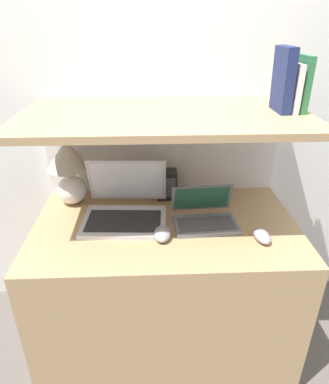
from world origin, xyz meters
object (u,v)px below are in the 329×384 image
(second_mouse, at_px, (262,236))
(router_box, at_px, (167,184))
(table_lamp, at_px, (69,167))
(book_navy, at_px, (283,80))
(book_green, at_px, (301,84))
(book_white, at_px, (292,88))
(laptop_small, at_px, (204,216))
(laptop_large, at_px, (125,208))
(computer_mouse, at_px, (162,234))

(second_mouse, xyz_separation_m, router_box, (-0.36, 0.39, 0.05))
(table_lamp, xyz_separation_m, book_navy, (0.90, -0.14, 0.40))
(second_mouse, height_order, router_box, router_box)
(book_green, distance_m, book_white, 0.04)
(laptop_small, distance_m, second_mouse, 0.26)
(laptop_large, xyz_separation_m, book_white, (0.67, 0.01, 0.51))
(second_mouse, height_order, book_navy, book_navy)
(laptop_large, distance_m, book_green, 0.88)
(computer_mouse, distance_m, second_mouse, 0.40)
(laptop_small, distance_m, book_white, 0.63)
(router_box, bearing_deg, second_mouse, -47.00)
(router_box, xyz_separation_m, book_navy, (0.44, -0.17, 0.52))
(laptop_large, distance_m, book_white, 0.85)
(table_lamp, relative_size, second_mouse, 2.71)
(book_green, bearing_deg, computer_mouse, -161.50)
(second_mouse, relative_size, book_navy, 0.48)
(computer_mouse, height_order, book_white, book_white)
(second_mouse, bearing_deg, book_white, 62.08)
(computer_mouse, xyz_separation_m, book_green, (0.55, 0.18, 0.56))
(table_lamp, height_order, book_white, book_white)
(second_mouse, bearing_deg, computer_mouse, 175.33)
(laptop_small, height_order, book_green, book_green)
(table_lamp, height_order, book_green, book_green)
(second_mouse, relative_size, book_white, 0.64)
(book_green, bearing_deg, router_box, 161.23)
(second_mouse, relative_size, book_green, 0.55)
(laptop_small, height_order, router_box, laptop_small)
(laptop_large, relative_size, computer_mouse, 3.21)
(laptop_large, bearing_deg, router_box, 43.87)
(book_green, bearing_deg, book_white, -180.00)
(laptop_small, bearing_deg, table_lamp, 160.45)
(laptop_large, height_order, computer_mouse, laptop_large)
(book_navy, bearing_deg, computer_mouse, -158.86)
(table_lamp, relative_size, book_green, 1.50)
(second_mouse, xyz_separation_m, book_navy, (0.07, 0.22, 0.57))
(table_lamp, height_order, computer_mouse, table_lamp)
(table_lamp, distance_m, laptop_small, 0.66)
(laptop_large, bearing_deg, second_mouse, -19.88)
(laptop_small, distance_m, computer_mouse, 0.22)
(laptop_small, xyz_separation_m, book_green, (0.36, 0.08, 0.54))
(second_mouse, bearing_deg, router_box, 133.00)
(computer_mouse, distance_m, book_white, 0.77)
(laptop_small, distance_m, book_navy, 0.63)
(table_lamp, relative_size, router_box, 2.20)
(laptop_small, xyz_separation_m, second_mouse, (0.21, -0.14, -0.01))
(book_green, xyz_separation_m, book_white, (-0.03, -0.00, -0.01))
(computer_mouse, relative_size, second_mouse, 1.01)
(laptop_large, distance_m, second_mouse, 0.60)
(laptop_small, bearing_deg, laptop_large, 169.70)
(table_lamp, xyz_separation_m, book_green, (0.97, -0.14, 0.39))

